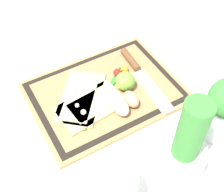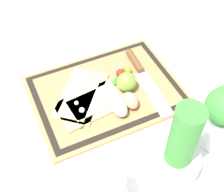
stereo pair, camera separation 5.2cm
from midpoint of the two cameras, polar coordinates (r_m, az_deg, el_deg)
name	(u,v)px [view 1 (the left image)]	position (r m, az deg, el deg)	size (l,w,h in m)	color
ground_plane	(105,94)	(0.95, -2.80, 0.37)	(6.00, 6.00, 0.00)	white
cutting_board	(105,92)	(0.95, -2.82, 0.65)	(0.45, 0.33, 0.02)	#997047
pizza_slice_near	(80,98)	(0.92, -7.40, -0.35)	(0.22, 0.23, 0.02)	tan
pizza_slice_far	(92,105)	(0.90, -5.36, -1.76)	(0.20, 0.13, 0.02)	tan
knife	(137,69)	(0.99, 3.10, 4.96)	(0.05, 0.28, 0.02)	silver
egg_brown	(131,99)	(0.89, 1.83, -0.64)	(0.04, 0.06, 0.04)	tan
egg_pink	(121,107)	(0.87, 0.01, -2.15)	(0.04, 0.06, 0.04)	beige
lime	(125,81)	(0.93, 0.82, 2.69)	(0.06, 0.06, 0.06)	#70A838
cherry_tomato_red	(117,73)	(0.97, -0.55, 4.25)	(0.03, 0.03, 0.03)	red
cherry_tomato_yellow	(125,69)	(0.98, 0.85, 4.85)	(0.02, 0.02, 0.02)	orange
scallion_bunch	(103,96)	(0.92, -3.23, -0.13)	(0.23, 0.16, 0.01)	#388433
herb_pot	(186,147)	(0.76, 11.38, -9.27)	(0.12, 0.12, 0.25)	white
sauce_jar	(122,192)	(0.73, -0.18, -17.27)	(0.07, 0.07, 0.11)	silver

